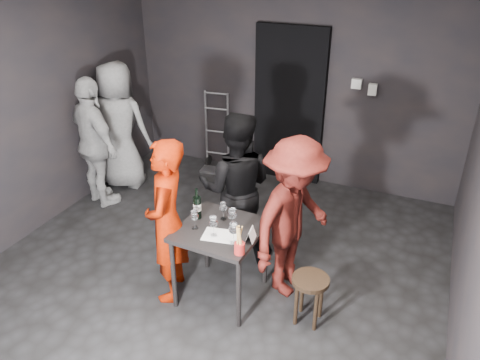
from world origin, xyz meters
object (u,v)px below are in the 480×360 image
at_px(hand_truck, 217,156).
at_px(bystander_grey, 118,118).
at_px(wine_bottle, 197,207).
at_px(breadstick_cup, 239,241).
at_px(woman_black, 236,183).
at_px(server_red, 167,218).
at_px(bystander_cream, 94,138).
at_px(tasting_table, 220,237).
at_px(man_maroon, 294,215).
at_px(stool, 310,288).

height_order(hand_truck, bystander_grey, bystander_grey).
relative_size(wine_bottle, breadstick_cup, 1.10).
relative_size(hand_truck, woman_black, 0.68).
xyz_separation_m(server_red, bystander_cream, (-1.71, 1.13, 0.07)).
bearing_deg(breadstick_cup, server_red, 171.20).
height_order(tasting_table, wine_bottle, wine_bottle).
height_order(hand_truck, man_maroon, man_maroon).
bearing_deg(stool, breadstick_cup, -154.50).
bearing_deg(stool, bystander_grey, 153.45).
xyz_separation_m(tasting_table, woman_black, (-0.14, 0.66, 0.20)).
distance_m(tasting_table, man_maroon, 0.69).
bearing_deg(woman_black, breadstick_cup, 98.05).
height_order(bystander_cream, bystander_grey, bystander_grey).
bearing_deg(hand_truck, bystander_grey, -143.02).
bearing_deg(tasting_table, man_maroon, 32.06).
relative_size(man_maroon, bystander_cream, 0.92).
height_order(man_maroon, breadstick_cup, man_maroon).
xyz_separation_m(man_maroon, wine_bottle, (-0.83, -0.28, 0.04)).
distance_m(server_red, man_maroon, 1.14).
height_order(woman_black, bystander_cream, bystander_cream).
xyz_separation_m(stool, bystander_grey, (-3.05, 1.53, 0.59)).
bearing_deg(man_maroon, bystander_grey, 85.02).
bearing_deg(server_red, bystander_grey, -153.48).
bearing_deg(bystander_grey, stool, 146.41).
bearing_deg(man_maroon, hand_truck, 58.85).
relative_size(hand_truck, man_maroon, 0.70).
relative_size(woman_black, bystander_grey, 0.89).
relative_size(woman_black, bystander_cream, 0.95).
height_order(stool, server_red, server_red).
distance_m(hand_truck, breadstick_cup, 3.19).
xyz_separation_m(stool, breadstick_cup, (-0.55, -0.26, 0.51)).
bearing_deg(woman_black, bystander_cream, -26.32).
height_order(tasting_table, man_maroon, man_maroon).
relative_size(server_red, man_maroon, 1.01).
xyz_separation_m(tasting_table, wine_bottle, (-0.27, 0.07, 0.21)).
relative_size(stool, bystander_cream, 0.26).
bearing_deg(breadstick_cup, bystander_cream, 153.27).
xyz_separation_m(man_maroon, bystander_cream, (-2.73, 0.62, 0.07)).
height_order(stool, man_maroon, man_maroon).
bearing_deg(wine_bottle, bystander_cream, 154.66).
distance_m(man_maroon, wine_bottle, 0.88).
distance_m(woman_black, man_maroon, 0.77).
xyz_separation_m(woman_black, bystander_grey, (-2.06, 0.86, 0.10)).
relative_size(tasting_table, server_red, 0.45).
relative_size(hand_truck, server_red, 0.70).
relative_size(stool, wine_bottle, 1.55).
distance_m(bystander_cream, bystander_grey, 0.55).
xyz_separation_m(woman_black, breadstick_cup, (0.44, -0.93, 0.02)).
distance_m(stool, woman_black, 1.29).
xyz_separation_m(man_maroon, breadstick_cup, (-0.26, -0.63, 0.05)).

